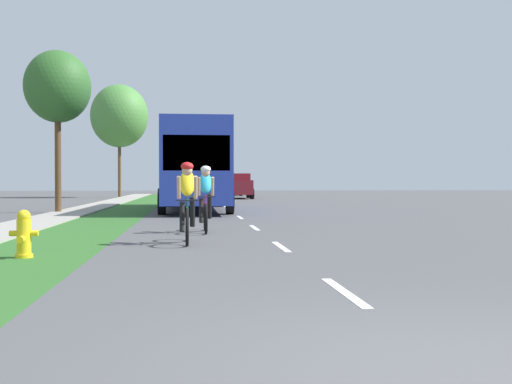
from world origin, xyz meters
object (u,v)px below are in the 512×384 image
(cyclist_lead, at_px, (187,202))
(street_tree_far, at_px, (119,116))
(bus_blue, at_px, (195,164))
(cyclist_trailing, at_px, (205,198))
(fire_hydrant_yellow, at_px, (24,234))
(suv_maroon, at_px, (237,185))
(pickup_black, at_px, (228,186))
(street_tree_near, at_px, (58,88))

(cyclist_lead, relative_size, street_tree_far, 0.20)
(cyclist_lead, height_order, bus_blue, bus_blue)
(cyclist_trailing, bearing_deg, street_tree_far, 99.88)
(bus_blue, bearing_deg, cyclist_lead, -91.09)
(cyclist_lead, bearing_deg, bus_blue, 88.91)
(fire_hydrant_yellow, xyz_separation_m, street_tree_far, (-2.71, 37.21, 5.81))
(bus_blue, xyz_separation_m, suv_maroon, (3.13, 17.33, -1.03))
(pickup_black, distance_m, street_tree_far, 11.90)
(cyclist_lead, height_order, street_tree_near, street_tree_near)
(street_tree_far, bearing_deg, bus_blue, -75.08)
(fire_hydrant_yellow, xyz_separation_m, street_tree_near, (-2.47, 14.37, 4.48))
(fire_hydrant_yellow, relative_size, street_tree_far, 0.09)
(pickup_black, xyz_separation_m, street_tree_far, (-8.67, -6.14, 5.36))
(pickup_black, bearing_deg, street_tree_near, -106.22)
(cyclist_lead, bearing_deg, street_tree_far, 98.50)
(bus_blue, height_order, suv_maroon, bus_blue)
(bus_blue, xyz_separation_m, pickup_black, (3.12, 26.95, -1.15))
(cyclist_lead, height_order, cyclist_trailing, same)
(cyclist_lead, distance_m, bus_blue, 14.51)
(fire_hydrant_yellow, bearing_deg, cyclist_lead, 37.14)
(suv_maroon, height_order, street_tree_near, street_tree_near)
(fire_hydrant_yellow, xyz_separation_m, cyclist_trailing, (2.98, 4.55, 0.44))
(fire_hydrant_yellow, distance_m, street_tree_far, 37.76)
(cyclist_lead, xyz_separation_m, pickup_black, (3.40, 41.41, 0.02))
(fire_hydrant_yellow, height_order, suv_maroon, suv_maroon)
(pickup_black, relative_size, street_tree_far, 0.59)
(cyclist_trailing, distance_m, pickup_black, 38.92)
(pickup_black, relative_size, street_tree_near, 0.81)
(cyclist_trailing, xyz_separation_m, street_tree_near, (-5.45, 9.82, 4.04))
(street_tree_far, bearing_deg, cyclist_lead, -81.50)
(cyclist_lead, relative_size, bus_blue, 0.15)
(bus_blue, bearing_deg, street_tree_far, 104.92)
(cyclist_trailing, height_order, street_tree_near, street_tree_near)
(bus_blue, bearing_deg, fire_hydrant_yellow, -99.81)
(fire_hydrant_yellow, distance_m, cyclist_lead, 3.24)
(fire_hydrant_yellow, distance_m, suv_maroon, 34.26)
(cyclist_trailing, xyz_separation_m, bus_blue, (-0.14, 11.85, 1.17))
(cyclist_trailing, bearing_deg, pickup_black, 85.61)
(cyclist_lead, relative_size, street_tree_near, 0.27)
(suv_maroon, bearing_deg, fire_hydrant_yellow, -100.03)
(street_tree_far, bearing_deg, street_tree_near, -89.41)
(suv_maroon, bearing_deg, street_tree_far, 158.10)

